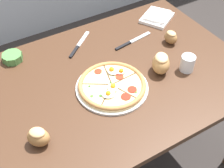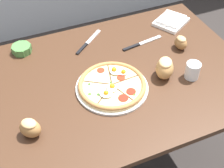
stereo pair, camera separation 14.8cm
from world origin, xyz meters
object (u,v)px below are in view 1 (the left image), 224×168
at_px(knife_spare, 133,41).
at_px(knife_main, 79,45).
at_px(pizza, 112,85).
at_px(bread_piece_far, 38,137).
at_px(dining_table, 109,91).
at_px(ramekin_bowl, 12,57).
at_px(water_glass, 187,64).
at_px(napkin_folded, 157,17).
at_px(bread_piece_mid, 161,63).
at_px(bread_piece_near, 171,37).

bearing_deg(knife_spare, knife_main, 146.96).
xyz_separation_m(pizza, bread_piece_far, (-0.42, -0.12, 0.02)).
bearing_deg(dining_table, pizza, -107.25).
distance_m(ramekin_bowl, water_glass, 0.91).
bearing_deg(napkin_folded, dining_table, -149.93).
xyz_separation_m(dining_table, water_glass, (0.37, -0.15, 0.13)).
xyz_separation_m(bread_piece_mid, knife_main, (-0.25, 0.41, -0.05)).
xyz_separation_m(dining_table, ramekin_bowl, (-0.36, 0.38, 0.11)).
distance_m(bread_piece_near, bread_piece_far, 0.92).
xyz_separation_m(pizza, knife_spare, (0.29, 0.26, -0.02)).
bearing_deg(bread_piece_near, water_glass, -107.72).
relative_size(bread_piece_mid, bread_piece_far, 1.24).
distance_m(bread_piece_near, knife_spare, 0.21).
relative_size(ramekin_bowl, knife_main, 0.54).
height_order(napkin_folded, knife_main, napkin_folded).
height_order(napkin_folded, bread_piece_near, bread_piece_near).
relative_size(pizza, knife_main, 1.72).
height_order(ramekin_bowl, bread_piece_mid, bread_piece_mid).
xyz_separation_m(bread_piece_mid, knife_spare, (0.02, 0.28, -0.05)).
bearing_deg(knife_main, dining_table, -129.00).
height_order(ramekin_bowl, knife_main, ramekin_bowl).
distance_m(dining_table, ramekin_bowl, 0.54).
height_order(bread_piece_mid, knife_main, bread_piece_mid).
bearing_deg(bread_piece_mid, bread_piece_far, -171.74).
bearing_deg(knife_main, bread_piece_mid, -97.84).
height_order(pizza, bread_piece_near, bread_piece_near).
xyz_separation_m(knife_spare, water_glass, (0.11, -0.34, 0.03)).
height_order(bread_piece_far, knife_spare, bread_piece_far).
bearing_deg(water_glass, knife_main, 129.21).
relative_size(napkin_folded, water_glass, 2.85).
relative_size(knife_spare, water_glass, 3.00).
bearing_deg(water_glass, bread_piece_mid, 154.53).
height_order(bread_piece_near, knife_spare, bread_piece_near).
height_order(pizza, bread_piece_far, bread_piece_far).
bearing_deg(bread_piece_mid, knife_spare, 86.12).
height_order(napkin_folded, water_glass, water_glass).
bearing_deg(napkin_folded, pizza, -145.52).
xyz_separation_m(ramekin_bowl, knife_spare, (0.63, -0.19, -0.02)).
distance_m(bread_piece_far, knife_main, 0.67).
xyz_separation_m(pizza, knife_main, (0.02, 0.39, -0.02)).
bearing_deg(pizza, knife_spare, 41.73).
distance_m(bread_piece_mid, water_glass, 0.14).
bearing_deg(bread_piece_near, bread_piece_mid, -140.23).
relative_size(bread_piece_near, bread_piece_far, 0.73).
bearing_deg(knife_main, pizza, -132.49).
xyz_separation_m(bread_piece_near, knife_spare, (-0.18, 0.12, -0.03)).
bearing_deg(bread_piece_near, dining_table, -170.89).
bearing_deg(bread_piece_far, bread_piece_near, 16.55).
bearing_deg(dining_table, napkin_folded, 30.07).
relative_size(bread_piece_near, knife_spare, 0.34).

